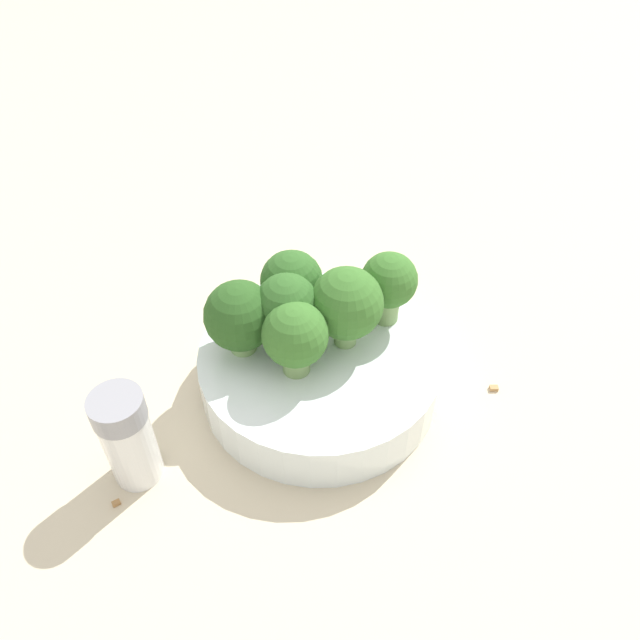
% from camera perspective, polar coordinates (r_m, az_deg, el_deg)
% --- Properties ---
extents(ground_plane, '(3.00, 3.00, 0.00)m').
position_cam_1_polar(ground_plane, '(0.48, 0.00, -6.00)').
color(ground_plane, beige).
extents(bowl, '(0.18, 0.18, 0.04)m').
position_cam_1_polar(bowl, '(0.46, 0.00, -4.50)').
color(bowl, silver).
rests_on(bowl, ground_plane).
extents(broccoli_floret_0, '(0.04, 0.04, 0.06)m').
position_cam_1_polar(broccoli_floret_0, '(0.43, -3.05, 1.23)').
color(broccoli_floret_0, '#84AD66').
rests_on(broccoli_floret_0, bowl).
extents(broccoli_floret_1, '(0.05, 0.05, 0.06)m').
position_cam_1_polar(broccoli_floret_1, '(0.42, -2.28, -1.54)').
color(broccoli_floret_1, '#7A9E5B').
rests_on(broccoli_floret_1, bowl).
extents(broccoli_floret_2, '(0.05, 0.05, 0.06)m').
position_cam_1_polar(broccoli_floret_2, '(0.45, -2.69, 3.43)').
color(broccoli_floret_2, '#84AD66').
rests_on(broccoli_floret_2, bowl).
extents(broccoli_floret_3, '(0.05, 0.05, 0.06)m').
position_cam_1_polar(broccoli_floret_3, '(0.43, 2.31, 1.56)').
color(broccoli_floret_3, '#84AD66').
rests_on(broccoli_floret_3, bowl).
extents(broccoli_floret_4, '(0.04, 0.04, 0.06)m').
position_cam_1_polar(broccoli_floret_4, '(0.45, 6.32, 3.37)').
color(broccoli_floret_4, '#7A9E5B').
rests_on(broccoli_floret_4, bowl).
extents(broccoli_floret_5, '(0.05, 0.05, 0.06)m').
position_cam_1_polar(broccoli_floret_5, '(0.43, -7.33, 0.27)').
color(broccoli_floret_5, '#84AD66').
rests_on(broccoli_floret_5, bowl).
extents(pepper_shaker, '(0.03, 0.03, 0.08)m').
position_cam_1_polar(pepper_shaker, '(0.42, -17.17, -10.22)').
color(pepper_shaker, silver).
rests_on(pepper_shaker, ground_plane).
extents(almond_crumb_0, '(0.00, 0.01, 0.01)m').
position_cam_1_polar(almond_crumb_0, '(0.44, -18.17, -15.54)').
color(almond_crumb_0, olive).
rests_on(almond_crumb_0, ground_plane).
extents(almond_crumb_1, '(0.00, 0.01, 0.01)m').
position_cam_1_polar(almond_crumb_1, '(0.56, 7.25, 3.47)').
color(almond_crumb_1, olive).
rests_on(almond_crumb_1, ground_plane).
extents(almond_crumb_2, '(0.01, 0.01, 0.01)m').
position_cam_1_polar(almond_crumb_2, '(0.56, 2.21, 3.94)').
color(almond_crumb_2, tan).
rests_on(almond_crumb_2, ground_plane).
extents(almond_crumb_3, '(0.01, 0.01, 0.01)m').
position_cam_1_polar(almond_crumb_3, '(0.49, 15.65, -5.90)').
color(almond_crumb_3, '#AD7F4C').
rests_on(almond_crumb_3, ground_plane).
extents(almond_crumb_4, '(0.01, 0.01, 0.01)m').
position_cam_1_polar(almond_crumb_4, '(0.55, -6.30, 2.22)').
color(almond_crumb_4, tan).
rests_on(almond_crumb_4, ground_plane).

